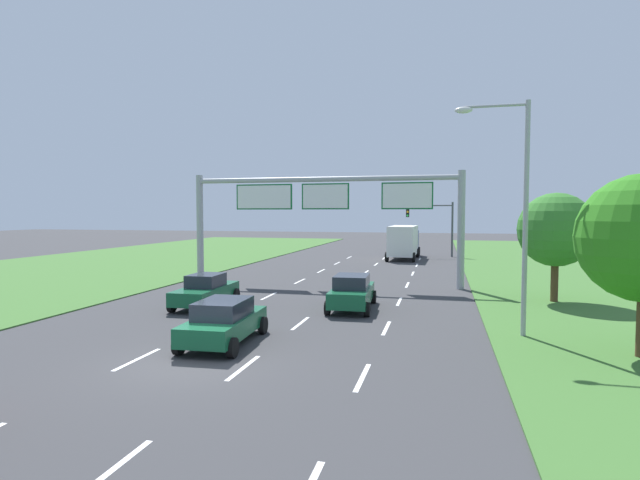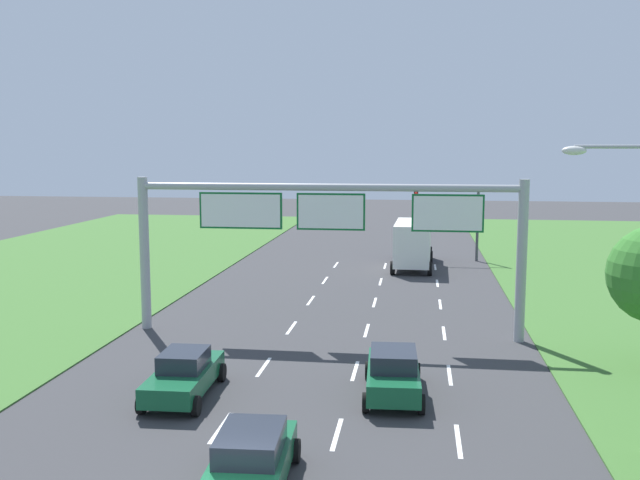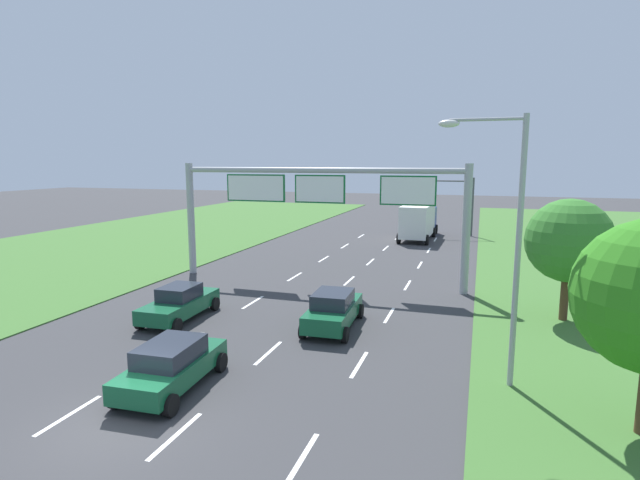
{
  "view_description": "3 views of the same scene",
  "coord_description": "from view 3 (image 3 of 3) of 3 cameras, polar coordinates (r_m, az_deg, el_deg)",
  "views": [
    {
      "loc": [
        7.32,
        -13.35,
        4.52
      ],
      "look_at": [
        0.47,
        14.59,
        2.93
      ],
      "focal_mm": 28.0,
      "sensor_mm": 36.0,
      "label": 1
    },
    {
      "loc": [
        3.99,
        -13.8,
        8.34
      ],
      "look_at": [
        -0.26,
        16.92,
        4.29
      ],
      "focal_mm": 40.0,
      "sensor_mm": 36.0,
      "label": 2
    },
    {
      "loc": [
        9.07,
        -10.35,
        7.1
      ],
      "look_at": [
        0.52,
        16.11,
        2.71
      ],
      "focal_mm": 28.0,
      "sensor_mm": 36.0,
      "label": 3
    }
  ],
  "objects": [
    {
      "name": "ground_plane",
      "position": [
        15.49,
        -21.84,
        -19.01
      ],
      "size": [
        200.0,
        200.0,
        0.0
      ],
      "primitive_type": "plane",
      "color": "#38383A"
    },
    {
      "name": "lane_dashes_inner_left",
      "position": [
        23.28,
        -10.89,
        -8.95
      ],
      "size": [
        0.14,
        56.4,
        0.01
      ],
      "color": "white",
      "rests_on": "ground_plane"
    },
    {
      "name": "lane_dashes_inner_right",
      "position": [
        21.87,
        -2.7,
        -9.98
      ],
      "size": [
        0.14,
        56.4,
        0.01
      ],
      "color": "white",
      "rests_on": "ground_plane"
    },
    {
      "name": "lane_dashes_slip",
      "position": [
        20.96,
        6.46,
        -10.88
      ],
      "size": [
        0.14,
        56.4,
        0.01
      ],
      "color": "white",
      "rests_on": "ground_plane"
    },
    {
      "name": "car_near_red",
      "position": [
        21.61,
        1.53,
        -7.95
      ],
      "size": [
        2.14,
        4.46,
        1.62
      ],
      "rotation": [
        0.0,
        0.0,
        0.05
      ],
      "color": "#145633",
      "rests_on": "ground_plane"
    },
    {
      "name": "car_lead_silver",
      "position": [
        23.62,
        -15.75,
        -6.94
      ],
      "size": [
        2.1,
        4.53,
        1.56
      ],
      "rotation": [
        0.0,
        0.0,
        0.03
      ],
      "color": "#145633",
      "rests_on": "ground_plane"
    },
    {
      "name": "car_mid_lane",
      "position": [
        16.8,
        -16.6,
        -13.51
      ],
      "size": [
        2.21,
        4.34,
        1.53
      ],
      "rotation": [
        0.0,
        0.0,
        0.05
      ],
      "color": "#145633",
      "rests_on": "ground_plane"
    },
    {
      "name": "box_truck",
      "position": [
        46.97,
        11.24,
        2.26
      ],
      "size": [
        2.86,
        8.55,
        3.24
      ],
      "rotation": [
        0.0,
        0.0,
        -0.03
      ],
      "color": "navy",
      "rests_on": "ground_plane"
    },
    {
      "name": "sign_gantry",
      "position": [
        28.92,
        -0.26,
        4.73
      ],
      "size": [
        17.24,
        0.44,
        7.0
      ],
      "color": "#9EA0A5",
      "rests_on": "ground_plane"
    },
    {
      "name": "traffic_light_mast",
      "position": [
        49.63,
        14.83,
        4.94
      ],
      "size": [
        4.76,
        0.49,
        5.6
      ],
      "color": "#47494F",
      "rests_on": "ground_plane"
    },
    {
      "name": "street_lamp",
      "position": [
        16.25,
        20.49,
        1.25
      ],
      "size": [
        2.61,
        0.32,
        8.5
      ],
      "color": "#9EA0A5",
      "rests_on": "ground_plane"
    },
    {
      "name": "roadside_tree_mid",
      "position": [
        24.47,
        26.56,
        -0.08
      ],
      "size": [
        3.69,
        3.69,
        5.51
      ],
      "color": "#513823",
      "rests_on": "ground_plane"
    }
  ]
}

